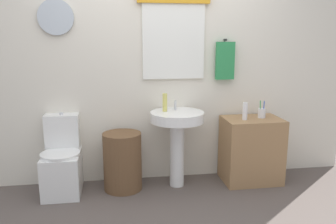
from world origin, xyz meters
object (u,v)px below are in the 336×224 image
object	(u,v)px
lotion_bottle	(245,111)
toothbrush_cup	(262,113)
soap_bottle	(165,102)
pedestal_sink	(177,130)
laundry_hamper	(123,161)
wooden_cabinet	(251,150)
toilet	(62,163)

from	to	relation	value
lotion_bottle	toothbrush_cup	size ratio (longest dim) A/B	0.98
soap_bottle	toothbrush_cup	world-z (taller)	soap_bottle
lotion_bottle	soap_bottle	bearing A→B (deg)	173.84
soap_bottle	toothbrush_cup	size ratio (longest dim) A/B	1.01
pedestal_sink	toothbrush_cup	xyz separation A→B (m)	(0.93, 0.02, 0.14)
lotion_bottle	pedestal_sink	bearing A→B (deg)	176.79
lotion_bottle	laundry_hamper	bearing A→B (deg)	178.21
pedestal_sink	wooden_cabinet	world-z (taller)	pedestal_sink
pedestal_sink	toothbrush_cup	distance (m)	0.94
laundry_hamper	pedestal_sink	world-z (taller)	pedestal_sink
toilet	toothbrush_cup	xyz separation A→B (m)	(2.10, -0.01, 0.45)
toilet	pedestal_sink	size ratio (longest dim) A/B	1.00
pedestal_sink	soap_bottle	xyz separation A→B (m)	(-0.12, 0.05, 0.28)
toilet	toothbrush_cup	size ratio (longest dim) A/B	4.31
toilet	lotion_bottle	xyz separation A→B (m)	(1.89, -0.07, 0.49)
laundry_hamper	soap_bottle	distance (m)	0.75
toilet	laundry_hamper	size ratio (longest dim) A/B	1.33
toilet	soap_bottle	size ratio (longest dim) A/B	4.27
pedestal_sink	lotion_bottle	distance (m)	0.74
toothbrush_cup	pedestal_sink	bearing A→B (deg)	-178.77
toilet	toothbrush_cup	bearing A→B (deg)	-0.41
laundry_hamper	pedestal_sink	xyz separation A→B (m)	(0.57, 0.00, 0.32)
soap_bottle	toilet	bearing A→B (deg)	-179.18
soap_bottle	toothbrush_cup	distance (m)	1.06
toilet	lotion_bottle	size ratio (longest dim) A/B	4.41
wooden_cabinet	soap_bottle	world-z (taller)	soap_bottle
toilet	soap_bottle	xyz separation A→B (m)	(1.05, 0.02, 0.59)
laundry_hamper	wooden_cabinet	world-z (taller)	wooden_cabinet
toilet	wooden_cabinet	size ratio (longest dim) A/B	1.13
toilet	lotion_bottle	bearing A→B (deg)	-2.27
laundry_hamper	wooden_cabinet	distance (m)	1.39
wooden_cabinet	soap_bottle	size ratio (longest dim) A/B	3.77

